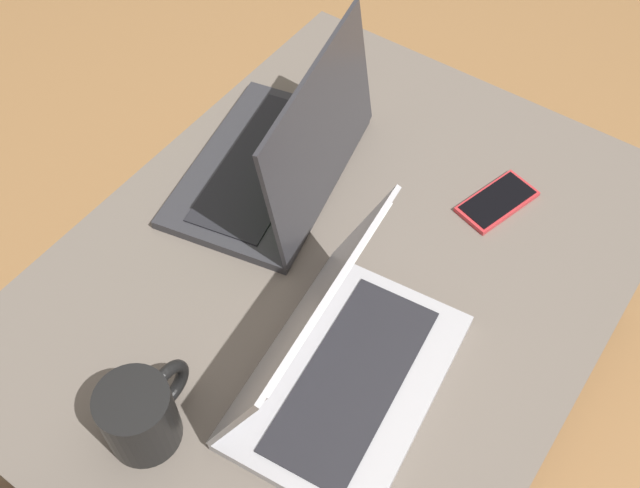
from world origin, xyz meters
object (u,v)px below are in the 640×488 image
(laptop_near, at_px, (334,359))
(coffee_mug, at_px, (142,414))
(cell_phone, at_px, (497,201))
(laptop_far, at_px, (285,157))

(laptop_near, xyz_separation_m, coffee_mug, (-0.20, 0.15, 0.00))
(laptop_near, relative_size, cell_phone, 2.50)
(laptop_near, height_order, laptop_far, laptop_far)
(cell_phone, bearing_deg, laptop_far, 42.42)
(laptop_near, bearing_deg, laptop_far, 40.52)
(laptop_far, distance_m, coffee_mug, 0.46)
(cell_phone, height_order, coffee_mug, coffee_mug)
(cell_phone, xyz_separation_m, coffee_mug, (-0.60, 0.19, 0.05))
(laptop_near, height_order, cell_phone, laptop_near)
(coffee_mug, bearing_deg, cell_phone, -17.54)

